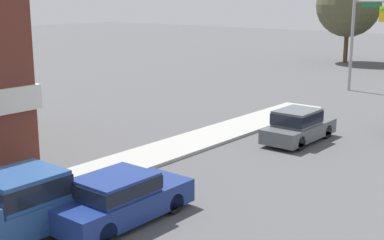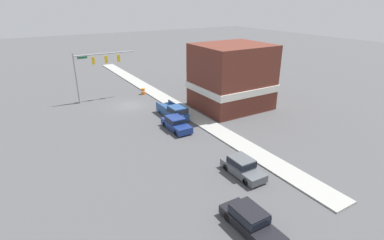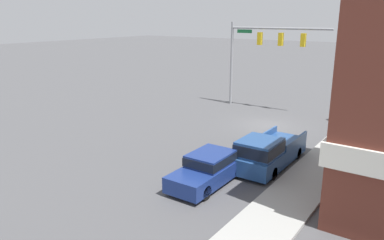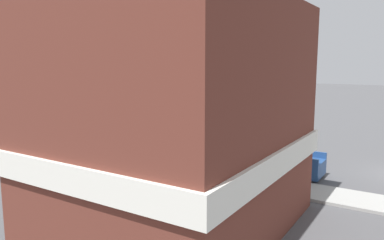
% 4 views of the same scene
% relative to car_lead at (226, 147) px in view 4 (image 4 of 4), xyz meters
% --- Properties ---
extents(car_lead, '(1.84, 4.59, 1.51)m').
position_rel_car_lead_xyz_m(car_lead, '(0.00, 0.00, 0.00)').
color(car_lead, black).
rests_on(car_lead, ground).
extents(car_oncoming, '(1.80, 4.83, 1.50)m').
position_rel_car_lead_xyz_m(car_oncoming, '(3.62, 17.05, -0.01)').
color(car_oncoming, black).
rests_on(car_oncoming, ground).
extents(car_second_ahead, '(1.75, 4.32, 1.55)m').
position_rel_car_lead_xyz_m(car_second_ahead, '(-0.29, 11.57, 0.02)').
color(car_second_ahead, black).
rests_on(car_second_ahead, ground).
extents(pickup_truck_parked, '(1.96, 5.63, 1.84)m').
position_rel_car_lead_xyz_m(pickup_truck_parked, '(-1.52, -3.36, 0.12)').
color(pickup_truck_parked, black).
rests_on(pickup_truck_parked, ground).
extents(corner_brick_building, '(9.88, 8.56, 8.73)m').
position_rel_car_lead_xyz_m(corner_brick_building, '(-10.39, -3.03, 3.45)').
color(corner_brick_building, brown).
rests_on(corner_brick_building, ground).
extents(church_steeple, '(2.58, 2.58, 11.19)m').
position_rel_car_lead_xyz_m(church_steeple, '(18.47, 22.70, 5.07)').
color(church_steeple, white).
rests_on(church_steeple, ground).
extents(backdrop_tree_right_mid, '(5.17, 5.17, 7.79)m').
position_rel_car_lead_xyz_m(backdrop_tree_right_mid, '(8.89, 40.46, 4.40)').
color(backdrop_tree_right_mid, '#4C3823').
rests_on(backdrop_tree_right_mid, ground).
extents(backdrop_tree_right_far, '(6.98, 6.98, 8.88)m').
position_rel_car_lead_xyz_m(backdrop_tree_right_far, '(14.01, 43.29, 4.59)').
color(backdrop_tree_right_far, '#4C3823').
rests_on(backdrop_tree_right_far, ground).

